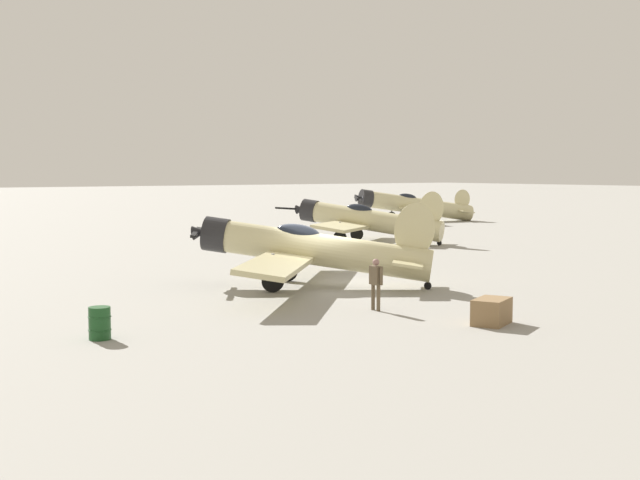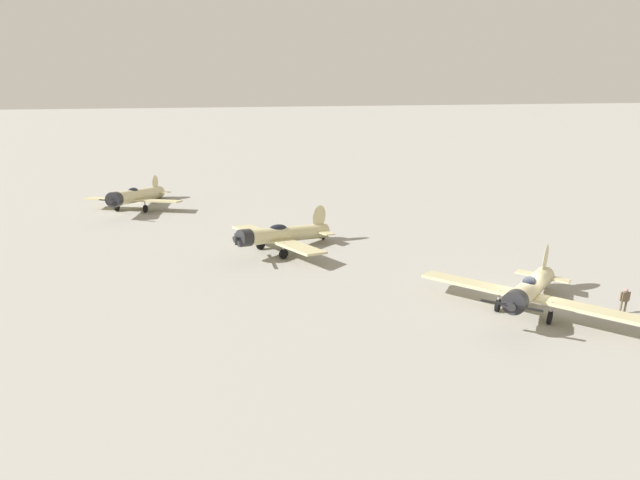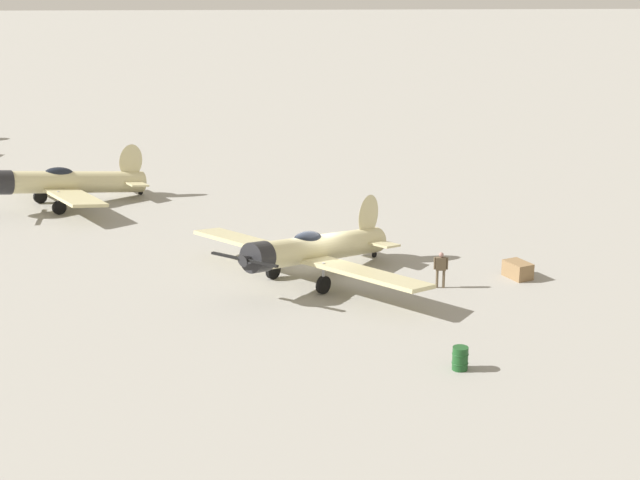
% 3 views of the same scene
% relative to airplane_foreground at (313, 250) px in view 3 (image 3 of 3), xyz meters
% --- Properties ---
extents(ground_plane, '(400.00, 400.00, 0.00)m').
position_rel_airplane_foreground_xyz_m(ground_plane, '(-0.34, -0.36, -1.46)').
color(ground_plane, gray).
extents(airplane_foreground, '(10.58, 10.15, 3.32)m').
position_rel_airplane_foreground_xyz_m(airplane_foreground, '(0.00, 0.00, 0.00)').
color(airplane_foreground, beige).
rests_on(airplane_foreground, ground_plane).
extents(airplane_mid_apron, '(8.73, 9.56, 3.28)m').
position_rel_airplane_foreground_xyz_m(airplane_mid_apron, '(13.86, -13.89, -0.05)').
color(airplane_mid_apron, beige).
rests_on(airplane_mid_apron, ground_plane).
extents(ground_crew_mechanic, '(0.64, 0.26, 1.65)m').
position_rel_airplane_foreground_xyz_m(ground_crew_mechanic, '(-5.62, 1.25, -0.46)').
color(ground_crew_mechanic, brown).
rests_on(ground_crew_mechanic, ground_plane).
extents(equipment_crate, '(1.31, 1.54, 0.75)m').
position_rel_airplane_foreground_xyz_m(equipment_crate, '(-9.38, 0.04, -1.08)').
color(equipment_crate, olive).
rests_on(equipment_crate, ground_plane).
extents(fuel_drum, '(0.61, 0.61, 0.86)m').
position_rel_airplane_foreground_xyz_m(fuel_drum, '(-4.90, 9.99, -1.03)').
color(fuel_drum, '#19471E').
rests_on(fuel_drum, ground_plane).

